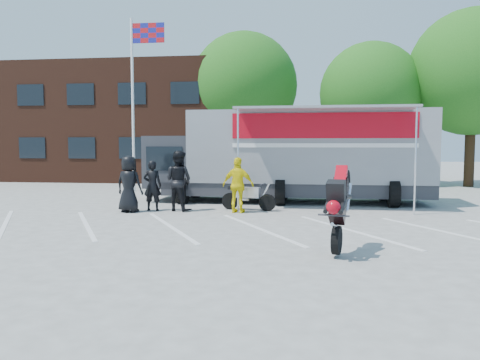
% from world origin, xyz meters
% --- Properties ---
extents(ground, '(100.00, 100.00, 0.00)m').
position_xyz_m(ground, '(0.00, 0.00, 0.00)').
color(ground, '#ABABA5').
rests_on(ground, ground).
extents(parking_bay_lines, '(18.09, 13.33, 0.01)m').
position_xyz_m(parking_bay_lines, '(0.00, 1.00, 0.01)').
color(parking_bay_lines, white).
rests_on(parking_bay_lines, ground).
extents(office_building, '(18.00, 8.00, 7.00)m').
position_xyz_m(office_building, '(-10.00, 18.00, 3.50)').
color(office_building, '#492417').
rests_on(office_building, ground).
extents(flagpole, '(1.61, 0.12, 8.00)m').
position_xyz_m(flagpole, '(-6.24, 10.00, 5.05)').
color(flagpole, white).
rests_on(flagpole, ground).
extents(tree_left, '(6.12, 6.12, 8.64)m').
position_xyz_m(tree_left, '(-2.00, 16.00, 5.57)').
color(tree_left, '#382314').
rests_on(tree_left, ground).
extents(tree_mid, '(5.44, 5.44, 7.68)m').
position_xyz_m(tree_mid, '(5.00, 15.00, 4.94)').
color(tree_mid, '#382314').
rests_on(tree_mid, ground).
extents(tree_right, '(6.46, 6.46, 9.12)m').
position_xyz_m(tree_right, '(10.00, 14.50, 5.88)').
color(tree_right, '#382314').
rests_on(tree_right, ground).
extents(transporter_truck, '(10.99, 5.44, 3.47)m').
position_xyz_m(transporter_truck, '(1.07, 6.82, 0.00)').
color(transporter_truck, gray).
rests_on(transporter_truck, ground).
extents(parked_motorcycle, '(2.02, 1.04, 1.01)m').
position_xyz_m(parked_motorcycle, '(-0.45, 4.38, 0.00)').
color(parked_motorcycle, silver).
rests_on(parked_motorcycle, ground).
extents(stunt_bike_rider, '(1.13, 1.76, 1.91)m').
position_xyz_m(stunt_bike_rider, '(2.14, -1.27, 0.00)').
color(stunt_bike_rider, black).
rests_on(stunt_bike_rider, ground).
extents(spectator_leather_a, '(1.00, 0.76, 1.85)m').
position_xyz_m(spectator_leather_a, '(-4.28, 3.46, 0.92)').
color(spectator_leather_a, black).
rests_on(spectator_leather_a, ground).
extents(spectator_leather_b, '(0.62, 0.41, 1.68)m').
position_xyz_m(spectator_leather_b, '(-3.63, 3.89, 0.84)').
color(spectator_leather_b, black).
rests_on(spectator_leather_b, ground).
extents(spectator_leather_c, '(1.18, 1.06, 2.00)m').
position_xyz_m(spectator_leather_c, '(-2.75, 3.96, 1.00)').
color(spectator_leather_c, black).
rests_on(spectator_leather_c, ground).
extents(spectator_hivis, '(1.13, 0.66, 1.80)m').
position_xyz_m(spectator_hivis, '(-0.72, 3.76, 0.90)').
color(spectator_hivis, yellow).
rests_on(spectator_hivis, ground).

